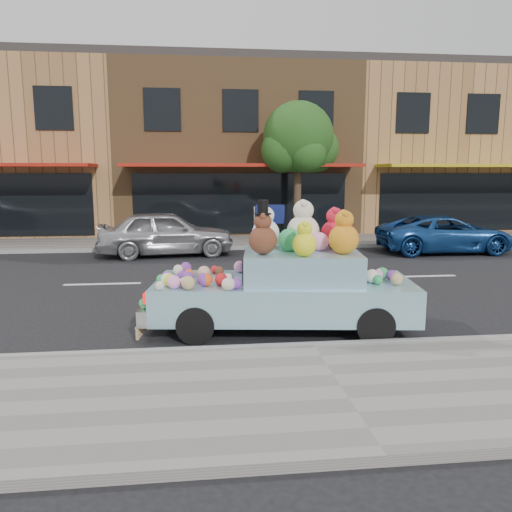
{
  "coord_description": "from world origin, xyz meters",
  "views": [
    {
      "loc": [
        -1.65,
        -12.0,
        2.66
      ],
      "look_at": [
        -0.71,
        -3.72,
        1.25
      ],
      "focal_mm": 35.0,
      "sensor_mm": 36.0,
      "label": 1
    }
  ],
  "objects": [
    {
      "name": "storefront_left",
      "position": [
        -10.0,
        11.97,
        3.64
      ],
      "size": [
        10.0,
        9.8,
        7.3
      ],
      "color": "#A67645",
      "rests_on": "ground"
    },
    {
      "name": "art_car",
      "position": [
        -0.23,
        -3.85,
        0.8
      ],
      "size": [
        4.66,
        2.27,
        2.22
      ],
      "rotation": [
        0.0,
        0.0,
        -0.12
      ],
      "color": "black",
      "rests_on": "ground"
    },
    {
      "name": "near_sidewalk",
      "position": [
        0.0,
        -6.5,
        0.06
      ],
      "size": [
        60.0,
        3.0,
        0.12
      ],
      "primitive_type": "cube",
      "color": "gray",
      "rests_on": "ground"
    },
    {
      "name": "ground",
      "position": [
        0.0,
        0.0,
        0.0
      ],
      "size": [
        120.0,
        120.0,
        0.0
      ],
      "primitive_type": "plane",
      "color": "black",
      "rests_on": "ground"
    },
    {
      "name": "near_kerb",
      "position": [
        0.0,
        -5.0,
        0.07
      ],
      "size": [
        60.0,
        0.12,
        0.13
      ],
      "primitive_type": "cube",
      "color": "gray",
      "rests_on": "ground"
    },
    {
      "name": "far_sidewalk",
      "position": [
        0.0,
        6.5,
        0.06
      ],
      "size": [
        60.0,
        3.0,
        0.12
      ],
      "primitive_type": "cube",
      "color": "gray",
      "rests_on": "ground"
    },
    {
      "name": "storefront_mid",
      "position": [
        0.0,
        11.97,
        3.64
      ],
      "size": [
        10.0,
        9.8,
        7.3
      ],
      "color": "olive",
      "rests_on": "ground"
    },
    {
      "name": "storefront_right",
      "position": [
        10.0,
        11.97,
        3.64
      ],
      "size": [
        10.0,
        9.8,
        7.3
      ],
      "color": "#A67645",
      "rests_on": "ground"
    },
    {
      "name": "street_tree",
      "position": [
        2.03,
        6.55,
        3.69
      ],
      "size": [
        3.0,
        2.7,
        5.22
      ],
      "color": "#38281C",
      "rests_on": "ground"
    },
    {
      "name": "far_kerb",
      "position": [
        0.0,
        5.0,
        0.07
      ],
      "size": [
        60.0,
        0.12,
        0.13
      ],
      "primitive_type": "cube",
      "color": "gray",
      "rests_on": "ground"
    },
    {
      "name": "car_blue",
      "position": [
        6.44,
        3.64,
        0.61
      ],
      "size": [
        4.43,
        2.08,
        1.22
      ],
      "primitive_type": "imported",
      "rotation": [
        0.0,
        0.0,
        1.56
      ],
      "color": "#1B4B97",
      "rests_on": "ground"
    },
    {
      "name": "car_silver",
      "position": [
        -2.73,
        4.04,
        0.73
      ],
      "size": [
        4.43,
        2.15,
        1.46
      ],
      "primitive_type": "imported",
      "rotation": [
        0.0,
        0.0,
        1.67
      ],
      "color": "#B0B0B5",
      "rests_on": "ground"
    }
  ]
}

